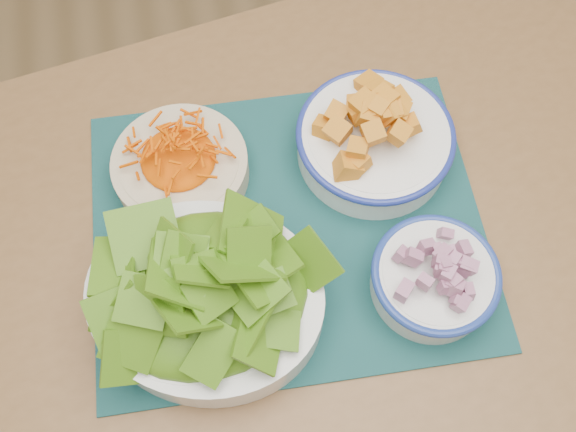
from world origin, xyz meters
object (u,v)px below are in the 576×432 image
(table, at_px, (340,280))
(lettuce_bowl, at_px, (204,292))
(onion_bowl, at_px, (435,276))
(placemat, at_px, (288,227))
(carrot_bowl, at_px, (180,164))
(squash_bowl, at_px, (376,134))

(table, distance_m, lettuce_bowl, 0.24)
(onion_bowl, bearing_deg, placemat, 143.18)
(carrot_bowl, bearing_deg, placemat, -39.18)
(lettuce_bowl, bearing_deg, carrot_bowl, 115.20)
(table, bearing_deg, carrot_bowl, 130.42)
(squash_bowl, xyz_separation_m, lettuce_bowl, (-0.25, -0.18, 0.01))
(carrot_bowl, height_order, onion_bowl, onion_bowl)
(lettuce_bowl, relative_size, onion_bowl, 2.25)
(placemat, relative_size, onion_bowl, 3.25)
(squash_bowl, xyz_separation_m, onion_bowl, (0.02, -0.20, -0.01))
(carrot_bowl, bearing_deg, squash_bowl, -3.47)
(table, relative_size, onion_bowl, 9.25)
(lettuce_bowl, bearing_deg, placemat, 60.79)
(placemat, relative_size, carrot_bowl, 2.16)
(placemat, distance_m, lettuce_bowl, 0.16)
(placemat, bearing_deg, onion_bowl, -34.07)
(table, distance_m, squash_bowl, 0.21)
(carrot_bowl, distance_m, onion_bowl, 0.36)
(placemat, relative_size, squash_bowl, 1.89)
(squash_bowl, bearing_deg, placemat, -147.49)
(squash_bowl, distance_m, onion_bowl, 0.20)
(onion_bowl, bearing_deg, lettuce_bowl, 174.62)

